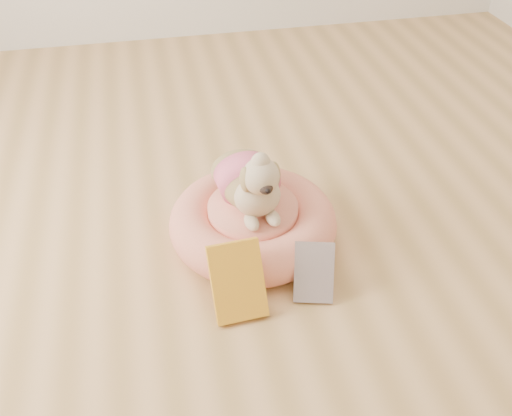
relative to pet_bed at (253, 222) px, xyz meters
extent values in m
plane|color=#AD8348|center=(-0.05, -0.40, -0.07)|extent=(4.50, 4.50, 0.00)
cylinder|color=#E17258|center=(0.00, 0.00, -0.03)|extent=(0.41, 0.41, 0.09)
torus|color=#E17258|center=(0.00, 0.00, 0.00)|extent=(0.57, 0.57, 0.15)
cylinder|color=#E17258|center=(0.00, 0.00, 0.04)|extent=(0.30, 0.30, 0.08)
cube|color=yellow|center=(-0.11, -0.29, 0.04)|extent=(0.16, 0.16, 0.21)
cube|color=silver|center=(0.13, -0.28, 0.01)|extent=(0.15, 0.14, 0.16)
camera|label=1|loc=(-0.30, -1.45, 1.24)|focal=40.00mm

